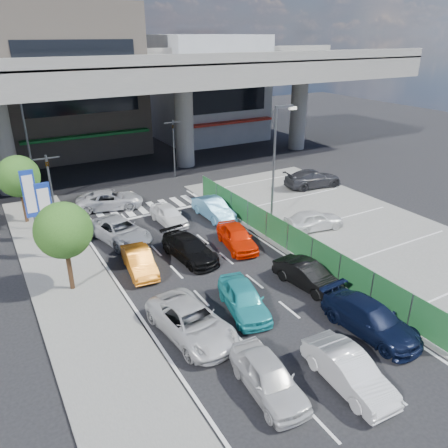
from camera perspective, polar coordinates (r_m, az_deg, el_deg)
ground at (r=22.86m, az=0.63°, el=-8.55°), size 120.00×120.00×0.00m
parking_lot at (r=30.51m, az=16.70°, el=-0.86°), size 12.00×28.00×0.06m
sidewalk_left at (r=24.09m, az=-19.12°, el=-8.02°), size 4.00×30.00×0.12m
fence_run at (r=25.85m, az=9.66°, el=-2.57°), size 0.16×22.00×1.80m
expressway at (r=39.99m, az=-16.44°, el=17.90°), size 64.00×14.00×10.75m
building_center at (r=50.76m, az=-19.59°, el=17.13°), size 14.00×10.90×15.00m
building_east at (r=55.39m, az=-2.08°, el=17.28°), size 12.00×10.90×12.00m
traffic_light_left at (r=30.00m, az=-21.90°, el=6.00°), size 1.60×1.24×5.20m
traffic_light_right at (r=39.66m, az=-6.66°, el=11.54°), size 1.60×1.24×5.20m
street_lamp_right at (r=29.28m, az=6.85°, el=8.85°), size 1.65×0.22×8.00m
street_lamp_left at (r=35.57m, az=-23.97°, el=9.65°), size 1.65×0.22×8.00m
signboard_near at (r=26.38m, az=-22.26°, el=1.60°), size 0.80×0.14×4.70m
signboard_far at (r=29.16m, az=-23.99°, el=3.35°), size 0.80×0.14×4.70m
tree_near at (r=22.59m, az=-20.23°, el=-0.81°), size 2.80×2.80×4.80m
tree_far at (r=32.39m, az=-25.28°, el=5.63°), size 2.80×2.80×4.80m
van_white_back_left at (r=16.97m, az=5.82°, el=-19.24°), size 1.93×4.09×1.35m
hatch_white_back_mid at (r=17.75m, az=15.97°, el=-17.92°), size 1.62×4.15×1.35m
minivan_navy_back at (r=20.64m, az=18.58°, el=-11.62°), size 2.29×4.89×1.38m
sedan_white_mid_left at (r=19.47m, az=-4.26°, el=-12.62°), size 2.82×5.19×1.38m
taxi_teal_mid at (r=20.92m, az=2.61°, el=-9.70°), size 2.43×4.30×1.38m
hatch_black_mid_right at (r=23.19m, az=10.89°, el=-6.63°), size 1.90×4.13×1.31m
taxi_orange_left at (r=24.61m, az=-11.01°, el=-4.82°), size 1.74×3.94×1.26m
sedan_black_mid at (r=25.60m, az=-4.52°, el=-3.20°), size 2.28×4.61×1.29m
taxi_orange_right at (r=26.84m, az=1.70°, el=-1.69°), size 2.36×4.28×1.38m
wagon_silver_front_left at (r=28.41m, az=-13.45°, el=-0.88°), size 3.40×5.37×1.38m
sedan_white_front_mid at (r=30.41m, az=-7.23°, el=1.20°), size 1.65×3.85×1.30m
kei_truck_front_right at (r=31.13m, az=-1.37°, el=2.01°), size 1.55×4.22×1.38m
crossing_wagon_silver at (r=33.94m, az=-14.68°, el=3.07°), size 5.29×3.44×1.36m
parked_sedan_white at (r=29.73m, az=11.62°, el=0.55°), size 4.24×2.26×1.37m
parked_sedan_dgrey at (r=38.14m, az=11.53°, el=5.83°), size 5.26×2.72×1.46m
traffic_cone at (r=28.27m, az=6.37°, el=-1.02°), size 0.49×0.49×0.76m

